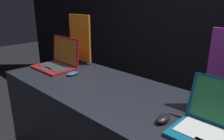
{
  "coord_description": "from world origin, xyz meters",
  "views": [
    {
      "loc": [
        1.0,
        -0.68,
        1.57
      ],
      "look_at": [
        -0.0,
        0.37,
        1.1
      ],
      "focal_mm": 35.0,
      "sensor_mm": 36.0,
      "label": 1
    }
  ],
  "objects": [
    {
      "name": "mouse_back",
      "position": [
        0.49,
        0.24,
        0.97
      ],
      "size": [
        0.06,
        0.11,
        0.04
      ],
      "color": "black",
      "rests_on": "display_counter"
    },
    {
      "name": "mouse_front",
      "position": [
        -0.47,
        0.36,
        0.96
      ],
      "size": [
        0.07,
        0.11,
        0.03
      ],
      "color": "navy",
      "rests_on": "display_counter"
    },
    {
      "name": "laptop_front",
      "position": [
        -0.74,
        0.4,
        1.01
      ],
      "size": [
        0.39,
        0.3,
        0.28
      ],
      "color": "maroon",
      "rests_on": "display_counter"
    },
    {
      "name": "promo_stand_front",
      "position": [
        -0.74,
        0.67,
        1.18
      ],
      "size": [
        0.31,
        0.07,
        0.48
      ],
      "color": "black",
      "rests_on": "display_counter"
    },
    {
      "name": "wall_back",
      "position": [
        0.0,
        1.91,
        1.4
      ],
      "size": [
        8.0,
        0.05,
        2.8
      ],
      "color": "black",
      "rests_on": "ground_plane"
    },
    {
      "name": "laptop_back",
      "position": [
        0.73,
        0.31,
        1.01
      ],
      "size": [
        0.36,
        0.31,
        0.25
      ],
      "color": "#0F5170",
      "rests_on": "display_counter"
    }
  ]
}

